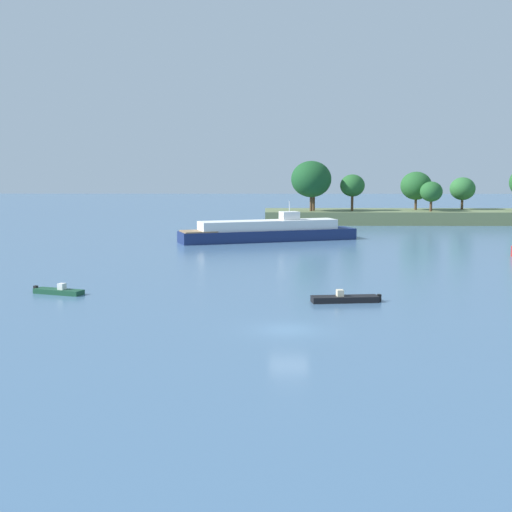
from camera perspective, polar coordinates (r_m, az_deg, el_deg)
ground_plane at (r=49.84m, az=2.46°, el=-5.49°), size 400.00×400.00×0.00m
treeline_island at (r=135.47m, az=12.13°, el=3.95°), size 50.82×11.69×10.71m
white_riverboat at (r=103.79m, az=0.90°, el=1.84°), size 24.27×11.84×5.30m
small_motorboat at (r=64.92m, az=-14.43°, el=-2.54°), size 4.47×2.58×0.90m
fishing_skiff at (r=59.73m, az=6.61°, el=-3.16°), size 5.48×1.96×0.97m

